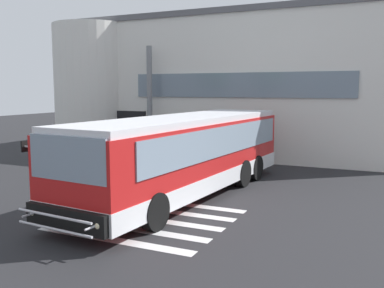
% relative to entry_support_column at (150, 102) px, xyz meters
% --- Properties ---
extents(ground_plane, '(80.00, 90.00, 0.02)m').
position_rel_entry_support_column_xyz_m(ground_plane, '(3.60, -5.40, -2.92)').
color(ground_plane, '#232326').
rests_on(ground_plane, ground).
extents(bay_paint_stripes, '(4.40, 3.96, 0.01)m').
position_rel_entry_support_column_xyz_m(bay_paint_stripes, '(5.60, -9.60, -2.91)').
color(bay_paint_stripes, silver).
rests_on(bay_paint_stripes, ground).
extents(terminal_building, '(19.01, 13.80, 7.59)m').
position_rel_entry_support_column_xyz_m(terminal_building, '(2.93, 6.14, 0.87)').
color(terminal_building, silver).
rests_on(terminal_building, ground).
extents(entry_support_column, '(0.28, 0.28, 5.83)m').
position_rel_entry_support_column_xyz_m(entry_support_column, '(0.00, 0.00, 0.00)').
color(entry_support_column, slate).
rests_on(entry_support_column, ground).
extents(bus_main_foreground, '(3.85, 11.44, 2.70)m').
position_rel_entry_support_column_xyz_m(bus_main_foreground, '(5.32, -6.73, -1.58)').
color(bus_main_foreground, red).
rests_on(bus_main_foreground, ground).
extents(passenger_near_column, '(0.59, 0.23, 1.68)m').
position_rel_entry_support_column_xyz_m(passenger_near_column, '(0.80, -0.29, -1.98)').
color(passenger_near_column, '#2D2D33').
rests_on(passenger_near_column, ground).
extents(passenger_by_doorway, '(0.49, 0.40, 1.68)m').
position_rel_entry_support_column_xyz_m(passenger_by_doorway, '(1.93, -1.20, -1.98)').
color(passenger_by_doorway, '#4C4233').
rests_on(passenger_by_doorway, ground).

